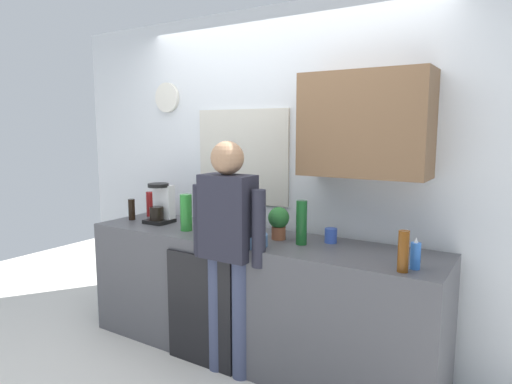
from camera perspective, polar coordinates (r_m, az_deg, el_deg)
ground_plane at (r=3.34m, az=-3.45°, el=-22.04°), size 8.00×8.00×0.00m
kitchen_counter at (r=3.37m, az=-0.46°, el=-13.24°), size 2.69×0.64×0.90m
dishwasher_panel at (r=3.27m, az=-7.34°, el=-14.86°), size 0.56×0.02×0.81m
back_wall_assembly at (r=3.45m, az=4.41°, el=2.80°), size 4.29×0.42×2.60m
coffee_maker at (r=3.78m, az=-12.04°, el=-1.64°), size 0.20×0.20×0.33m
bottle_amber_beer at (r=2.56m, az=18.34°, el=-7.22°), size 0.06×0.06×0.23m
bottle_olive_oil at (r=3.35m, az=-2.81°, el=-3.10°), size 0.06×0.06×0.25m
bottle_red_vinegar at (r=4.08m, az=-13.42°, el=-1.50°), size 0.06×0.06×0.22m
bottle_green_wine at (r=3.01m, az=5.85°, el=-3.92°), size 0.07×0.07×0.30m
bottle_clear_soda at (r=3.45m, az=-8.94°, el=-2.61°), size 0.09×0.09×0.28m
bottle_dark_sauce at (r=3.95m, az=-15.63°, el=-2.17°), size 0.06×0.06×0.18m
cup_blue_mug at (r=3.10m, az=9.56°, el=-5.52°), size 0.08×0.08×0.10m
mixing_bowl at (r=2.98m, az=-0.60°, el=-6.15°), size 0.22×0.22×0.08m
potted_plant at (r=3.14m, az=2.92°, el=-3.71°), size 0.15×0.15×0.23m
dish_soap at (r=2.65m, az=19.73°, el=-7.64°), size 0.06×0.06×0.18m
person_at_sink at (r=2.98m, az=-3.60°, el=-6.07°), size 0.57×0.22×1.60m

